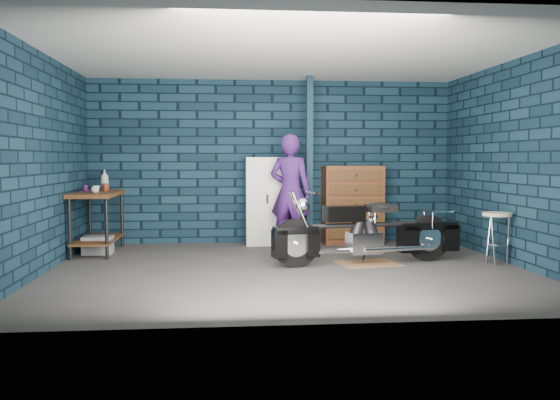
# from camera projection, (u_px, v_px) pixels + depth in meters

# --- Properties ---
(ground) EXTENTS (6.00, 6.00, 0.00)m
(ground) POSITION_uv_depth(u_px,v_px,m) (288.00, 269.00, 7.49)
(ground) COLOR #484643
(ground) RESTS_ON ground
(room_walls) EXTENTS (6.02, 5.01, 2.71)m
(room_walls) POSITION_uv_depth(u_px,v_px,m) (284.00, 121.00, 7.91)
(room_walls) COLOR #0E2230
(room_walls) RESTS_ON ground
(support_post) EXTENTS (0.10, 0.10, 2.70)m
(support_post) POSITION_uv_depth(u_px,v_px,m) (310.00, 162.00, 9.39)
(support_post) COLOR #112635
(support_post) RESTS_ON ground
(workbench) EXTENTS (0.60, 1.40, 0.91)m
(workbench) POSITION_uv_depth(u_px,v_px,m) (98.00, 222.00, 8.80)
(workbench) COLOR brown
(workbench) RESTS_ON ground
(drip_mat) EXTENTS (0.87, 0.71, 0.01)m
(drip_mat) POSITION_uv_depth(u_px,v_px,m) (368.00, 263.00, 7.91)
(drip_mat) COLOR brown
(drip_mat) RESTS_ON ground
(motorcycle) EXTENTS (2.31, 0.97, 0.99)m
(motorcycle) POSITION_uv_depth(u_px,v_px,m) (368.00, 227.00, 7.88)
(motorcycle) COLOR black
(motorcycle) RESTS_ON ground
(person) EXTENTS (0.77, 0.66, 1.78)m
(person) POSITION_uv_depth(u_px,v_px,m) (290.00, 192.00, 9.09)
(person) COLOR #461C6C
(person) RESTS_ON ground
(storage_bin) EXTENTS (0.42, 0.30, 0.26)m
(storage_bin) POSITION_uv_depth(u_px,v_px,m) (98.00, 245.00, 8.71)
(storage_bin) COLOR #96999E
(storage_bin) RESTS_ON ground
(locker) EXTENTS (0.66, 0.47, 1.42)m
(locker) POSITION_uv_depth(u_px,v_px,m) (266.00, 201.00, 9.65)
(locker) COLOR silver
(locker) RESTS_ON ground
(tool_chest) EXTENTS (0.96, 0.54, 1.28)m
(tool_chest) POSITION_uv_depth(u_px,v_px,m) (353.00, 205.00, 9.78)
(tool_chest) COLOR brown
(tool_chest) RESTS_ON ground
(shop_stool) EXTENTS (0.45, 0.45, 0.69)m
(shop_stool) POSITION_uv_depth(u_px,v_px,m) (497.00, 239.00, 7.81)
(shop_stool) COLOR beige
(shop_stool) RESTS_ON ground
(cup_a) EXTENTS (0.12, 0.12, 0.09)m
(cup_a) POSITION_uv_depth(u_px,v_px,m) (95.00, 190.00, 8.50)
(cup_a) COLOR beige
(cup_a) RESTS_ON workbench
(cup_b) EXTENTS (0.12, 0.12, 0.10)m
(cup_b) POSITION_uv_depth(u_px,v_px,m) (96.00, 189.00, 8.66)
(cup_b) COLOR beige
(cup_b) RESTS_ON workbench
(mug_purple) EXTENTS (0.09, 0.09, 0.10)m
(mug_purple) POSITION_uv_depth(u_px,v_px,m) (85.00, 189.00, 8.73)
(mug_purple) COLOR #561967
(mug_purple) RESTS_ON workbench
(mug_red) EXTENTS (0.11, 0.11, 0.12)m
(mug_red) POSITION_uv_depth(u_px,v_px,m) (106.00, 187.00, 9.01)
(mug_red) COLOR #9E2415
(mug_red) RESTS_ON workbench
(bottle) EXTENTS (0.17, 0.17, 0.33)m
(bottle) POSITION_uv_depth(u_px,v_px,m) (105.00, 180.00, 9.19)
(bottle) COLOR #96999E
(bottle) RESTS_ON workbench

